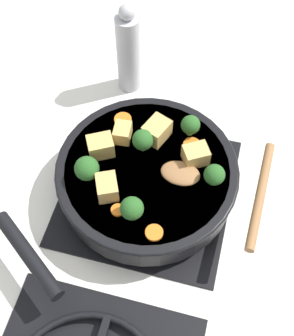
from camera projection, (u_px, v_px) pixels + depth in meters
ground_plane at (147, 192)px, 0.88m from camera, size 2.40×2.40×0.00m
front_burner_grate at (147, 189)px, 0.87m from camera, size 0.31×0.31×0.03m
skillet_pan at (146, 176)px, 0.83m from camera, size 0.38×0.42×0.06m
wooden_spoon at (223, 185)px, 0.78m from camera, size 0.18×0.21×0.02m
tofu_cube_center_large at (157, 131)px, 0.83m from camera, size 0.05×0.06×0.04m
tofu_cube_near_handle at (122, 133)px, 0.83m from camera, size 0.03×0.04×0.03m
tofu_cube_east_chunk at (107, 187)px, 0.77m from camera, size 0.05×0.05×0.03m
tofu_cube_west_chunk at (101, 146)px, 0.81m from camera, size 0.06×0.05×0.04m
tofu_cube_back_piece at (196, 155)px, 0.80m from camera, size 0.05×0.05×0.03m
broccoli_floret_near_spoon at (87, 169)px, 0.78m from camera, size 0.04×0.04×0.05m
broccoli_floret_center_top at (133, 209)px, 0.74m from camera, size 0.04×0.04×0.05m
broccoli_floret_east_rim at (191, 125)px, 0.83m from camera, size 0.03×0.03×0.04m
broccoli_floret_west_rim at (143, 140)px, 0.81m from camera, size 0.04×0.04×0.04m
broccoli_floret_north_edge at (214, 176)px, 0.77m from camera, size 0.04×0.04×0.04m
carrot_slice_orange_thin at (192, 145)px, 0.83m from camera, size 0.03×0.03×0.01m
carrot_slice_near_center at (123, 120)px, 0.86m from camera, size 0.03×0.03×0.01m
carrot_slice_edge_slice at (154, 233)px, 0.74m from camera, size 0.03×0.03×0.01m
carrot_slice_under_broccoli at (118, 210)px, 0.76m from camera, size 0.02×0.02×0.01m
pepper_mill at (128, 51)px, 0.94m from camera, size 0.05×0.05×0.21m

